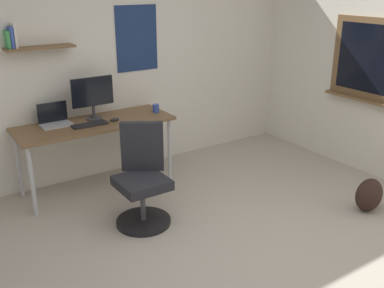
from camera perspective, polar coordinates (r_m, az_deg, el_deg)
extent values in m
plane|color=#ADA393|center=(3.81, 7.17, -15.08)|extent=(5.20, 5.20, 0.00)
cube|color=silver|center=(5.27, -10.05, 10.25)|extent=(5.00, 0.10, 2.60)
cube|color=brown|center=(4.81, -18.80, 11.57)|extent=(0.68, 0.20, 0.02)
cube|color=navy|center=(5.30, -7.05, 13.20)|extent=(0.52, 0.01, 0.74)
cube|color=#3D934C|center=(4.75, -22.49, 12.20)|extent=(0.03, 0.14, 0.17)
cube|color=#3851B2|center=(4.76, -22.09, 12.46)|extent=(0.03, 0.14, 0.20)
cube|color=silver|center=(4.77, -21.73, 12.70)|extent=(0.02, 0.14, 0.23)
cube|color=brown|center=(5.47, 22.26, 9.96)|extent=(0.04, 1.10, 0.90)
cube|color=black|center=(5.46, 22.17, 9.95)|extent=(0.01, 0.94, 0.76)
cube|color=brown|center=(5.52, 21.35, 5.21)|extent=(0.12, 1.10, 0.03)
cube|color=brown|center=(4.89, -12.30, 2.54)|extent=(1.67, 0.63, 0.03)
cylinder|color=#B7B7BC|center=(4.58, -19.71, -4.53)|extent=(0.04, 0.04, 0.73)
cylinder|color=#B7B7BC|center=(5.11, -2.87, -0.69)|extent=(0.04, 0.04, 0.73)
cylinder|color=#B7B7BC|center=(5.04, -21.22, -2.44)|extent=(0.04, 0.04, 0.73)
cylinder|color=#B7B7BC|center=(5.53, -5.60, 0.89)|extent=(0.04, 0.04, 0.73)
cylinder|color=black|center=(4.36, -6.19, -9.77)|extent=(0.52, 0.52, 0.04)
cylinder|color=#4C4C51|center=(4.27, -6.28, -7.56)|extent=(0.05, 0.05, 0.34)
cube|color=#232328|center=(4.17, -6.40, -4.95)|extent=(0.44, 0.44, 0.09)
cube|color=#232328|center=(4.24, -6.37, -0.31)|extent=(0.38, 0.27, 0.48)
cube|color=#ADAFB5|center=(4.86, -16.89, 2.35)|extent=(0.31, 0.21, 0.02)
cube|color=black|center=(4.92, -17.38, 3.90)|extent=(0.31, 0.01, 0.21)
cylinder|color=#38383D|center=(4.99, -12.36, 3.20)|extent=(0.17, 0.17, 0.01)
cylinder|color=#38383D|center=(4.97, -12.42, 4.04)|extent=(0.03, 0.03, 0.14)
cube|color=black|center=(4.90, -12.58, 6.54)|extent=(0.46, 0.02, 0.31)
cube|color=black|center=(4.78, -12.89, 2.42)|extent=(0.37, 0.13, 0.02)
ellipsoid|color=#262628|center=(4.88, -9.84, 3.09)|extent=(0.10, 0.06, 0.03)
cylinder|color=#334CA5|center=(5.14, -4.65, 4.56)|extent=(0.08, 0.08, 0.09)
ellipsoid|color=black|center=(4.82, 21.63, -6.05)|extent=(0.32, 0.22, 0.34)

